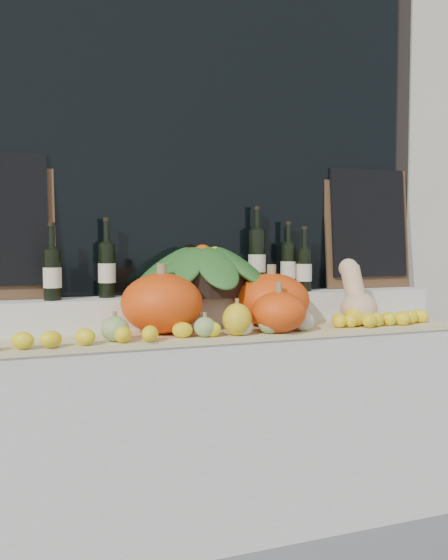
# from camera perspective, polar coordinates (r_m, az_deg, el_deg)

# --- Properties ---
(storefront_facade) EXTENTS (7.00, 0.94, 4.50)m
(storefront_facade) POSITION_cam_1_polar(r_m,az_deg,el_deg) (3.55, -4.94, 19.29)
(storefront_facade) COLOR beige
(storefront_facade) RESTS_ON ground
(display_sill) EXTENTS (2.30, 0.55, 0.88)m
(display_sill) POSITION_cam_1_polar(r_m,az_deg,el_deg) (2.87, -0.56, -13.59)
(display_sill) COLOR silver
(display_sill) RESTS_ON ground
(rear_tier) EXTENTS (2.30, 0.25, 0.16)m
(rear_tier) POSITION_cam_1_polar(r_m,az_deg,el_deg) (2.90, -1.62, -2.89)
(rear_tier) COLOR silver
(rear_tier) RESTS_ON display_sill
(straw_bedding) EXTENTS (2.10, 0.32, 0.02)m
(straw_bedding) POSITION_cam_1_polar(r_m,az_deg,el_deg) (2.65, 0.39, -4.98)
(straw_bedding) COLOR tan
(straw_bedding) RESTS_ON display_sill
(pumpkin_left) EXTENTS (0.34, 0.34, 0.25)m
(pumpkin_left) POSITION_cam_1_polar(r_m,az_deg,el_deg) (2.59, -5.70, -2.14)
(pumpkin_left) COLOR #F44D0C
(pumpkin_left) RESTS_ON straw_bedding
(pumpkin_right) EXTENTS (0.42, 0.42, 0.24)m
(pumpkin_right) POSITION_cam_1_polar(r_m,az_deg,el_deg) (2.79, 4.36, -1.83)
(pumpkin_right) COLOR #F44D0C
(pumpkin_right) RESTS_ON straw_bedding
(pumpkin_center) EXTENTS (0.26, 0.26, 0.17)m
(pumpkin_center) POSITION_cam_1_polar(r_m,az_deg,el_deg) (2.61, 5.04, -2.95)
(pumpkin_center) COLOR #F44D0C
(pumpkin_center) RESTS_ON straw_bedding
(butternut_squash) EXTENTS (0.17, 0.22, 0.30)m
(butternut_squash) POSITION_cam_1_polar(r_m,az_deg,el_deg) (2.90, 12.01, -1.68)
(butternut_squash) COLOR #E4B686
(butternut_squash) RESTS_ON straw_bedding
(decorative_gourds) EXTENTS (1.20, 0.17, 0.15)m
(decorative_gourds) POSITION_cam_1_polar(r_m,az_deg,el_deg) (2.57, 2.52, -3.81)
(decorative_gourds) COLOR #306D20
(decorative_gourds) RESTS_ON straw_bedding
(lemon_heap) EXTENTS (2.20, 0.16, 0.06)m
(lemon_heap) POSITION_cam_1_polar(r_m,az_deg,el_deg) (2.54, 1.31, -4.34)
(lemon_heap) COLOR yellow
(lemon_heap) RESTS_ON straw_bedding
(produce_bowl) EXTENTS (0.68, 0.68, 0.24)m
(produce_bowl) POSITION_cam_1_polar(r_m,az_deg,el_deg) (2.86, -1.96, 0.94)
(produce_bowl) COLOR black
(produce_bowl) RESTS_ON rear_tier
(wine_bottle_far_left) EXTENTS (0.08, 0.08, 0.32)m
(wine_bottle_far_left) POSITION_cam_1_polar(r_m,az_deg,el_deg) (2.69, -15.43, 0.54)
(wine_bottle_far_left) COLOR black
(wine_bottle_far_left) RESTS_ON rear_tier
(wine_bottle_near_left) EXTENTS (0.08, 0.08, 0.35)m
(wine_bottle_near_left) POSITION_cam_1_polar(r_m,az_deg,el_deg) (2.77, -10.67, 0.95)
(wine_bottle_near_left) COLOR black
(wine_bottle_near_left) RESTS_ON rear_tier
(wine_bottle_tall) EXTENTS (0.08, 0.08, 0.41)m
(wine_bottle_tall) POSITION_cam_1_polar(r_m,az_deg,el_deg) (3.01, 3.03, 1.81)
(wine_bottle_tall) COLOR black
(wine_bottle_tall) RESTS_ON rear_tier
(wine_bottle_near_right) EXTENTS (0.08, 0.08, 0.34)m
(wine_bottle_near_right) POSITION_cam_1_polar(r_m,az_deg,el_deg) (3.08, 5.89, 1.20)
(wine_bottle_near_right) COLOR black
(wine_bottle_near_right) RESTS_ON rear_tier
(wine_bottle_far_right) EXTENTS (0.08, 0.08, 0.32)m
(wine_bottle_far_right) POSITION_cam_1_polar(r_m,az_deg,el_deg) (3.08, 7.33, 0.97)
(wine_bottle_far_right) COLOR black
(wine_bottle_far_right) RESTS_ON rear_tier
(chalkboard_right) EXTENTS (0.50, 0.09, 0.62)m
(chalkboard_right) POSITION_cam_1_polar(r_m,az_deg,el_deg) (3.36, 13.01, 4.83)
(chalkboard_right) COLOR #4C331E
(chalkboard_right) RESTS_ON rear_tier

